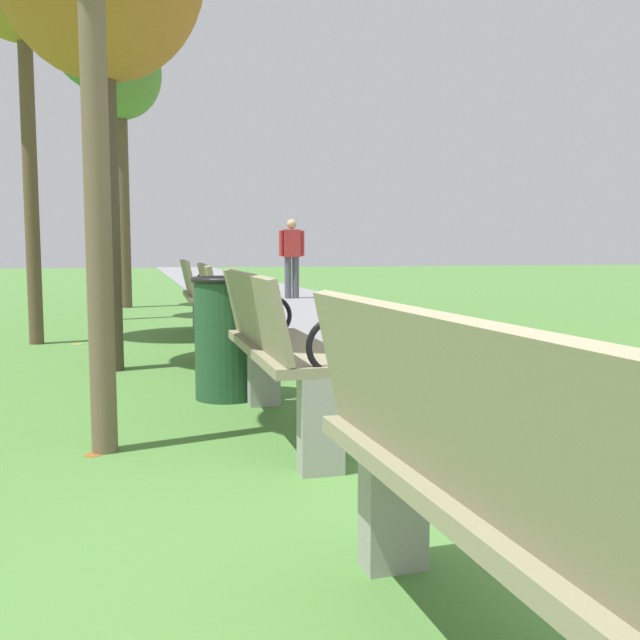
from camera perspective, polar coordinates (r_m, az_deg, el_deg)
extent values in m
cube|color=gray|center=(19.56, -6.55, 2.67)|extent=(3.04, 44.00, 0.02)
cube|color=gray|center=(1.65, 16.14, -13.93)|extent=(0.49, 1.61, 0.05)
cube|color=gray|center=(1.50, 10.21, -6.88)|extent=(0.17, 1.60, 0.40)
cube|color=#99968E|center=(2.36, 5.92, -14.17)|extent=(0.20, 0.13, 0.45)
torus|color=black|center=(2.30, 7.21, -5.24)|extent=(0.27, 0.04, 0.27)
cylinder|color=black|center=(2.32, 7.18, -7.18)|extent=(0.03, 0.03, 0.12)
cube|color=gray|center=(3.93, -2.67, -2.35)|extent=(0.44, 1.60, 0.05)
cube|color=gray|center=(3.87, -5.44, 0.86)|extent=(0.13, 1.60, 0.40)
cube|color=#99968E|center=(3.27, 0.06, -8.46)|extent=(0.20, 0.12, 0.45)
cube|color=#99968E|center=(4.69, -4.54, -4.15)|extent=(0.20, 0.12, 0.45)
torus|color=black|center=(3.20, 1.19, -2.12)|extent=(0.27, 0.03, 0.27)
cylinder|color=black|center=(3.21, 1.19, -3.54)|extent=(0.03, 0.03, 0.12)
torus|color=black|center=(4.67, -3.89, 0.34)|extent=(0.27, 0.03, 0.27)
cylinder|color=black|center=(4.68, -3.88, -0.64)|extent=(0.03, 0.03, 0.12)
cube|color=gray|center=(6.20, -7.16, 0.56)|extent=(0.51, 1.62, 0.05)
cube|color=gray|center=(6.17, -8.94, 2.60)|extent=(0.19, 1.60, 0.40)
cube|color=#99968E|center=(5.50, -6.42, -2.71)|extent=(0.20, 0.13, 0.45)
cube|color=#99968E|center=(6.96, -7.69, -0.96)|extent=(0.20, 0.13, 0.45)
torus|color=black|center=(5.44, -5.81, 1.08)|extent=(0.27, 0.04, 0.27)
cylinder|color=black|center=(5.45, -5.80, 0.24)|extent=(0.03, 0.03, 0.12)
torus|color=black|center=(6.95, -7.25, 2.06)|extent=(0.27, 0.04, 0.27)
cylinder|color=black|center=(6.96, -7.24, 1.40)|extent=(0.03, 0.03, 0.12)
cube|color=gray|center=(8.55, -9.26, 1.93)|extent=(0.48, 1.61, 0.05)
cube|color=gray|center=(8.52, -10.56, 3.41)|extent=(0.16, 1.60, 0.40)
cube|color=#99968E|center=(7.83, -8.85, -0.24)|extent=(0.20, 0.12, 0.45)
cube|color=#99968E|center=(9.30, -9.57, 0.68)|extent=(0.20, 0.12, 0.45)
torus|color=black|center=(7.79, -8.43, 2.43)|extent=(0.27, 0.04, 0.27)
cylinder|color=black|center=(7.79, -8.43, 1.84)|extent=(0.03, 0.03, 0.12)
torus|color=black|center=(9.30, -9.24, 2.93)|extent=(0.27, 0.04, 0.27)
cylinder|color=black|center=(9.30, -9.23, 2.44)|extent=(0.03, 0.03, 0.12)
cylinder|color=brown|center=(3.74, -17.60, 14.68)|extent=(0.13, 0.13, 3.25)
cylinder|color=#4C3D2D|center=(6.24, -16.70, 8.59)|extent=(0.20, 0.20, 2.73)
cylinder|color=brown|center=(8.30, -22.23, 10.38)|extent=(0.15, 0.15, 3.53)
cylinder|color=#4C3D2D|center=(10.77, -16.92, 9.39)|extent=(0.15, 0.15, 3.53)
ellipsoid|color=#477A33|center=(11.16, -17.28, 21.01)|extent=(1.40, 1.40, 1.54)
cylinder|color=brown|center=(13.02, -15.51, 8.77)|extent=(0.22, 0.22, 3.54)
ellipsoid|color=#5B8438|center=(13.35, -15.78, 18.53)|extent=(1.42, 1.42, 1.56)
cylinder|color=#4C4C56|center=(14.65, -2.58, 3.41)|extent=(0.14, 0.14, 0.85)
cylinder|color=#4C4C56|center=(14.68, -1.97, 3.42)|extent=(0.14, 0.14, 0.85)
cube|color=#B22D2D|center=(14.65, -2.28, 6.17)|extent=(0.34, 0.22, 0.56)
sphere|color=tan|center=(14.66, -2.29, 7.70)|extent=(0.20, 0.20, 0.20)
cylinder|color=#B22D2D|center=(14.61, -3.13, 6.17)|extent=(0.09, 0.09, 0.52)
cylinder|color=#B22D2D|center=(14.70, -1.44, 6.17)|extent=(0.09, 0.09, 0.52)
cylinder|color=#234C2D|center=(4.92, -7.48, -1.65)|extent=(0.44, 0.44, 0.80)
torus|color=black|center=(4.88, -7.54, 3.24)|extent=(0.48, 0.48, 0.04)
cylinder|color=#BC842D|center=(8.05, 14.08, -1.63)|extent=(0.12, 0.12, 0.00)
cylinder|color=brown|center=(9.01, -22.00, -1.24)|extent=(0.15, 0.15, 0.00)
cylinder|color=#BC842D|center=(10.77, -11.00, 0.14)|extent=(0.08, 0.08, 0.00)
cylinder|color=gold|center=(9.01, 0.25, -0.69)|extent=(0.12, 0.12, 0.00)
cylinder|color=#93511E|center=(3.79, -17.75, -10.23)|extent=(0.13, 0.13, 0.00)
cylinder|color=#BC842D|center=(8.15, -18.90, -1.82)|extent=(0.15, 0.15, 0.00)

